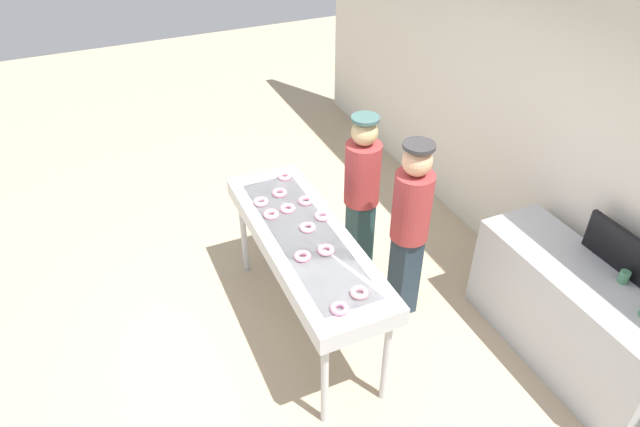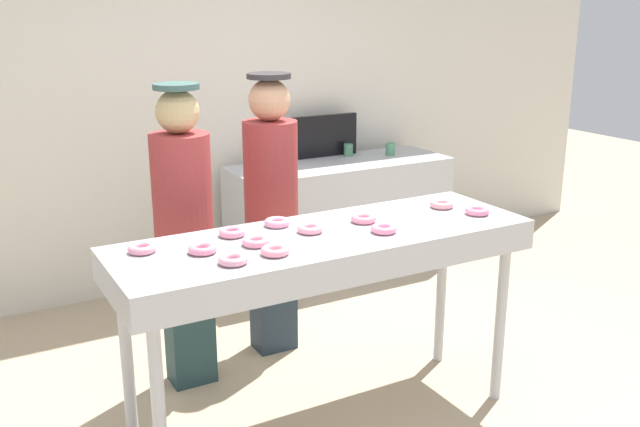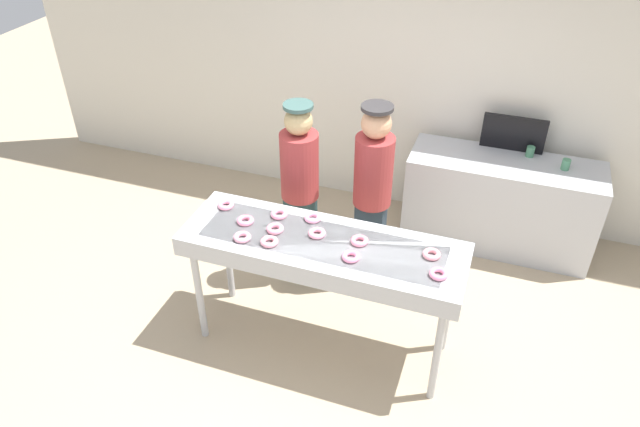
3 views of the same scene
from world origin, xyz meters
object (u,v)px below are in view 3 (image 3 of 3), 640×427
object	(u,v)px
worker_assistant	(369,176)
paper_cup_2	(340,121)
fryer_conveyor	(316,237)
customer_waiting	(461,363)
glazed_donut_3	(414,206)
paper_cup_0	(294,118)
glazed_donut_4	(227,253)
prep_counter	(343,157)
glazed_donut_0	(346,230)
glazed_donut_5	(430,214)
glazed_donut_2	(370,203)
glazed_donut_1	(247,233)
paper_cup_1	(321,110)
menu_display	(336,96)
worker_baker	(292,171)

from	to	relation	value
worker_assistant	paper_cup_2	distance (m)	0.97
fryer_conveyor	customer_waiting	bearing A→B (deg)	-76.12
glazed_donut_3	paper_cup_0	distance (m)	1.97
glazed_donut_4	prep_counter	xyz separation A→B (m)	(1.72, 1.83, -0.54)
glazed_donut_0	glazed_donut_5	world-z (taller)	same
customer_waiting	worker_assistant	bearing A→B (deg)	83.16
glazed_donut_5	glazed_donut_2	bearing A→B (deg)	140.80
customer_waiting	paper_cup_2	world-z (taller)	customer_waiting
glazed_donut_2	prep_counter	world-z (taller)	glazed_donut_2
glazed_donut_3	worker_assistant	size ratio (longest dim) A/B	0.08
fryer_conveyor	glazed_donut_1	world-z (taller)	glazed_donut_1
glazed_donut_1	glazed_donut_3	world-z (taller)	same
glazed_donut_4	glazed_donut_0	bearing A→B (deg)	-3.06
worker_assistant	prep_counter	xyz separation A→B (m)	(0.20, 1.07, -0.43)
paper_cup_1	glazed_donut_2	bearing A→B (deg)	-97.77
glazed_donut_4	paper_cup_0	xyz separation A→B (m)	(1.18, 1.96, -0.01)
glazed_donut_3	paper_cup_0	bearing A→B (deg)	102.49
glazed_donut_1	paper_cup_1	size ratio (longest dim) A/B	0.95
glazed_donut_1	menu_display	distance (m)	2.44
glazed_donut_4	paper_cup_0	distance (m)	2.29
glazed_donut_0	paper_cup_0	bearing A→B (deg)	83.40
glazed_donut_2	paper_cup_1	bearing A→B (deg)	82.23
glazed_donut_3	paper_cup_2	distance (m)	1.68
fryer_conveyor	menu_display	distance (m)	2.26
paper_cup_0	glazed_donut_2	bearing A→B (deg)	-86.86
glazed_donut_1	paper_cup_0	distance (m)	2.03
paper_cup_1	paper_cup_2	world-z (taller)	same
worker_baker	customer_waiting	size ratio (longest dim) A/B	0.98
fryer_conveyor	glazed_donut_2	distance (m)	0.57
glazed_donut_3	customer_waiting	size ratio (longest dim) A/B	0.07
glazed_donut_3	menu_display	size ratio (longest dim) A/B	0.24
prep_counter	menu_display	distance (m)	0.69
glazed_donut_0	paper_cup_0	distance (m)	2.02
worker_assistant	paper_cup_1	world-z (taller)	worker_assistant
glazed_donut_0	paper_cup_0	world-z (taller)	paper_cup_0
glazed_donut_5	paper_cup_2	distance (m)	1.82
worker_assistant	menu_display	world-z (taller)	worker_assistant
glazed_donut_4	worker_assistant	distance (m)	1.71
paper_cup_2	worker_baker	bearing A→B (deg)	-136.92
glazed_donut_0	prep_counter	distance (m)	2.10
glazed_donut_5	customer_waiting	size ratio (longest dim) A/B	0.07
worker_assistant	paper_cup_0	bearing A→B (deg)	-74.39
fryer_conveyor	paper_cup_2	distance (m)	1.88
customer_waiting	prep_counter	bearing A→B (deg)	83.14
glazed_donut_3	paper_cup_0	size ratio (longest dim) A/B	0.95
glazed_donut_1	glazed_donut_2	distance (m)	1.08
paper_cup_0	glazed_donut_4	bearing A→B (deg)	-121.08
glazed_donut_4	worker_assistant	xyz separation A→B (m)	(1.52, 0.76, -0.11)
menu_display	glazed_donut_3	bearing A→B (deg)	-93.16
worker_baker	paper_cup_1	world-z (taller)	worker_baker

